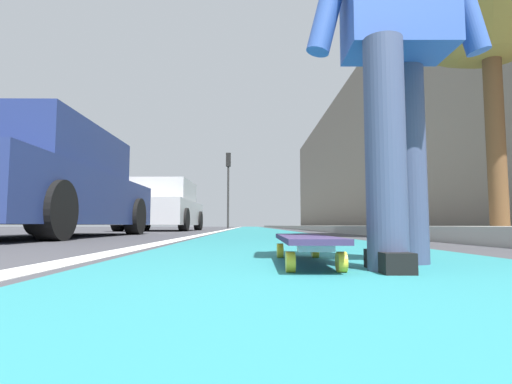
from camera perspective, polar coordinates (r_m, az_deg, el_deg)
ground_plane at (r=10.41m, az=0.48°, el=-5.67°), size 80.00×80.00×0.00m
bike_lane_paint at (r=24.41m, az=-0.45°, el=-5.17°), size 56.00×1.83×0.00m
lane_stripe_white at (r=20.42m, az=-3.32°, el=-5.23°), size 52.00×0.16×0.01m
sidewalk_curb at (r=18.72m, az=9.38°, el=-4.99°), size 52.00×3.20×0.15m
building_facade at (r=23.59m, az=14.18°, el=5.15°), size 40.00×1.20×8.35m
skateboard at (r=1.65m, az=7.02°, el=-6.96°), size 0.84×0.22×0.11m
skater_person at (r=1.78m, az=19.41°, el=21.56°), size 0.46×0.72×1.64m
parked_car_near at (r=6.12m, az=-28.00°, el=0.86°), size 4.54×1.89×1.47m
parked_car_mid at (r=12.25m, az=-13.22°, el=-2.13°), size 4.17×2.06×1.47m
traffic_light at (r=23.56m, az=-3.99°, el=2.27°), size 0.33×0.28×4.44m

